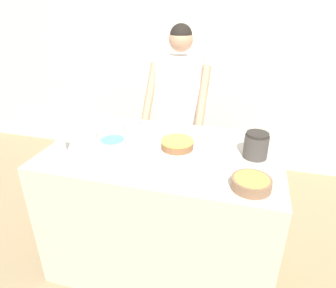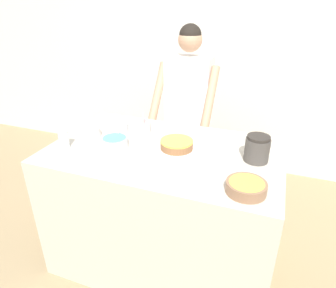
{
  "view_description": "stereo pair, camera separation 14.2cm",
  "coord_description": "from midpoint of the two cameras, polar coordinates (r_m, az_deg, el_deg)",
  "views": [
    {
      "loc": [
        0.49,
        -1.2,
        1.82
      ],
      "look_at": [
        0.04,
        0.42,
        1.0
      ],
      "focal_mm": 32.0,
      "sensor_mm": 36.0,
      "label": 1
    },
    {
      "loc": [
        0.63,
        -1.16,
        1.82
      ],
      "look_at": [
        0.04,
        0.42,
        1.0
      ],
      "focal_mm": 32.0,
      "sensor_mm": 36.0,
      "label": 2
    }
  ],
  "objects": [
    {
      "name": "wall_back",
      "position": [
        3.38,
        11.1,
        16.73
      ],
      "size": [
        10.0,
        0.05,
        2.6
      ],
      "color": "silver",
      "rests_on": "ground_plane"
    },
    {
      "name": "counter",
      "position": [
        2.2,
        1.26,
        -11.93
      ],
      "size": [
        1.5,
        0.92,
        0.93
      ],
      "color": "beige",
      "rests_on": "ground_plane"
    },
    {
      "name": "person_baker",
      "position": [
        2.68,
        5.35,
        7.94
      ],
      "size": [
        0.52,
        0.46,
        1.64
      ],
      "color": "#2D2D38",
      "rests_on": "ground_plane"
    },
    {
      "name": "cake",
      "position": [
        1.84,
        3.86,
        -1.15
      ],
      "size": [
        0.36,
        0.36,
        0.11
      ],
      "color": "silver",
      "rests_on": "counter"
    },
    {
      "name": "frosting_bowl_yellow",
      "position": [
        1.59,
        17.2,
        -7.85
      ],
      "size": [
        0.21,
        0.21,
        0.06
      ],
      "color": "#936B4C",
      "rests_on": "counter"
    },
    {
      "name": "frosting_bowl_blue",
      "position": [
        1.99,
        -8.12,
        0.43
      ],
      "size": [
        0.18,
        0.18,
        0.16
      ],
      "color": "silver",
      "rests_on": "counter"
    },
    {
      "name": "frosting_bowl_white",
      "position": [
        2.16,
        -12.86,
        2.24
      ],
      "size": [
        0.15,
        0.15,
        0.07
      ],
      "color": "white",
      "rests_on": "counter"
    },
    {
      "name": "frosting_bowl_pink",
      "position": [
        2.19,
        -3.72,
        3.35
      ],
      "size": [
        0.17,
        0.17,
        0.17
      ],
      "color": "silver",
      "rests_on": "counter"
    },
    {
      "name": "drinking_glass",
      "position": [
        2.03,
        -17.41,
        0.9
      ],
      "size": [
        0.06,
        0.06,
        0.13
      ],
      "color": "silver",
      "rests_on": "counter"
    },
    {
      "name": "ceramic_plate",
      "position": [
        1.73,
        -6.26,
        -4.72
      ],
      "size": [
        0.26,
        0.26,
        0.01
      ],
      "color": "white",
      "rests_on": "counter"
    },
    {
      "name": "stoneware_jar",
      "position": [
        1.88,
        18.71,
        -0.89
      ],
      "size": [
        0.15,
        0.15,
        0.16
      ],
      "color": "#4C4742",
      "rests_on": "counter"
    }
  ]
}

